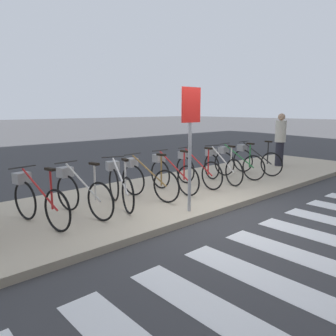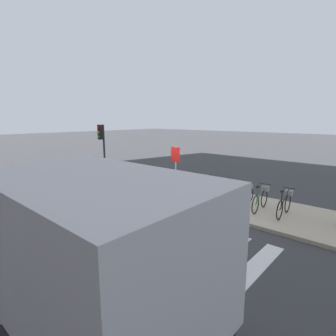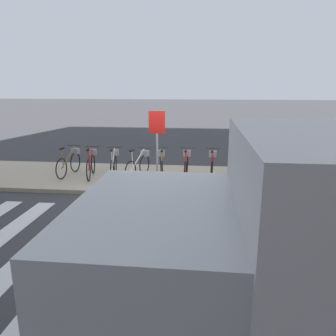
# 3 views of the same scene
# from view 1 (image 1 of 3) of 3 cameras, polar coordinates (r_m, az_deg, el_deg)

# --- Properties ---
(ground_plane) EXTENTS (120.00, 120.00, 0.00)m
(ground_plane) POSITION_cam_1_polar(r_m,az_deg,el_deg) (6.17, 8.27, -8.34)
(ground_plane) COLOR #38383A
(sidewalk) EXTENTS (15.35, 3.22, 0.12)m
(sidewalk) POSITION_cam_1_polar(r_m,az_deg,el_deg) (7.23, -1.63, -4.94)
(sidewalk) COLOR #B7A88E
(sidewalk) RESTS_ON ground_plane
(parked_bicycle_1) EXTENTS (0.47, 1.56, 0.97)m
(parked_bicycle_1) POSITION_cam_1_polar(r_m,az_deg,el_deg) (5.65, -21.90, -4.91)
(parked_bicycle_1) COLOR black
(parked_bicycle_1) RESTS_ON sidewalk
(parked_bicycle_2) EXTENTS (0.46, 1.57, 0.97)m
(parked_bicycle_2) POSITION_cam_1_polar(r_m,az_deg,el_deg) (5.93, -15.12, -3.82)
(parked_bicycle_2) COLOR black
(parked_bicycle_2) RESTS_ON sidewalk
(parked_bicycle_3) EXTENTS (0.61, 1.52, 0.97)m
(parked_bicycle_3) POSITION_cam_1_polar(r_m,az_deg,el_deg) (6.33, -8.56, -2.69)
(parked_bicycle_3) COLOR black
(parked_bicycle_3) RESTS_ON sidewalk
(parked_bicycle_4) EXTENTS (0.46, 1.57, 0.97)m
(parked_bicycle_4) POSITION_cam_1_polar(r_m,az_deg,el_deg) (6.78, -3.93, -1.72)
(parked_bicycle_4) COLOR black
(parked_bicycle_4) RESTS_ON sidewalk
(parked_bicycle_5) EXTENTS (0.46, 1.58, 0.97)m
(parked_bicycle_5) POSITION_cam_1_polar(r_m,az_deg,el_deg) (7.33, 0.47, -0.78)
(parked_bicycle_5) COLOR black
(parked_bicycle_5) RESTS_ON sidewalk
(parked_bicycle_6) EXTENTS (0.46, 1.58, 0.97)m
(parked_bicycle_6) POSITION_cam_1_polar(r_m,az_deg,el_deg) (7.89, 4.78, -0.03)
(parked_bicycle_6) COLOR black
(parked_bicycle_6) RESTS_ON sidewalk
(parked_bicycle_7) EXTENTS (0.55, 1.54, 0.97)m
(parked_bicycle_7) POSITION_cam_1_polar(r_m,az_deg,el_deg) (8.40, 9.08, 0.50)
(parked_bicycle_7) COLOR black
(parked_bicycle_7) RESTS_ON sidewalk
(parked_bicycle_8) EXTENTS (0.46, 1.58, 0.97)m
(parked_bicycle_8) POSITION_cam_1_polar(r_m,az_deg,el_deg) (9.01, 11.69, 1.08)
(parked_bicycle_8) COLOR black
(parked_bicycle_8) RESTS_ON sidewalk
(parked_bicycle_9) EXTENTS (0.46, 1.58, 0.97)m
(parked_bicycle_9) POSITION_cam_1_polar(r_m,az_deg,el_deg) (9.69, 14.73, 1.59)
(parked_bicycle_9) COLOR black
(parked_bicycle_9) RESTS_ON sidewalk
(pedestrian) EXTENTS (0.34, 0.34, 1.69)m
(pedestrian) POSITION_cam_1_polar(r_m,az_deg,el_deg) (11.22, 18.97, 4.89)
(pedestrian) COLOR #23232D
(pedestrian) RESTS_ON sidewalk
(sign_post) EXTENTS (0.44, 0.07, 2.20)m
(sign_post) POSITION_cam_1_polar(r_m,az_deg,el_deg) (5.76, 3.94, 6.91)
(sign_post) COLOR #99999E
(sign_post) RESTS_ON sidewalk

